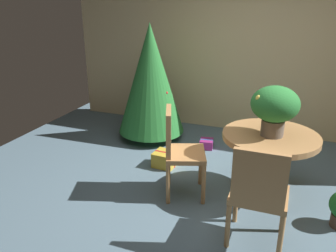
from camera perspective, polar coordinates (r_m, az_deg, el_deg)
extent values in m
plane|color=slate|center=(3.80, 8.66, -12.16)|extent=(6.60, 6.60, 0.00)
cube|color=beige|center=(5.42, 14.65, 12.20)|extent=(6.00, 0.10, 2.60)
cylinder|color=#B27F4C|center=(4.01, 15.69, -10.47)|extent=(0.51, 0.51, 0.04)
cylinder|color=#B27F4C|center=(3.86, 16.16, -6.33)|extent=(0.27, 0.27, 0.61)
cylinder|color=#B27F4C|center=(3.72, 16.67, -1.73)|extent=(0.99, 0.99, 0.06)
cylinder|color=#665B51|center=(3.65, 16.92, -0.25)|extent=(0.23, 0.23, 0.17)
ellipsoid|color=#287533|center=(3.58, 17.33, 3.52)|extent=(0.48, 0.48, 0.36)
sphere|color=#EAD14C|center=(3.68, 19.15, 3.98)|extent=(0.06, 0.06, 0.06)
sphere|color=#EAD14C|center=(3.45, 14.87, 4.44)|extent=(0.07, 0.07, 0.07)
sphere|color=#EAD14C|center=(3.64, 18.34, 5.20)|extent=(0.05, 0.05, 0.05)
cylinder|color=#B27F4C|center=(3.97, 5.42, -6.68)|extent=(0.04, 0.04, 0.45)
cylinder|color=#B27F4C|center=(3.62, 5.90, -9.63)|extent=(0.04, 0.04, 0.45)
cylinder|color=#B27F4C|center=(3.95, 0.09, -6.67)|extent=(0.04, 0.04, 0.45)
cylinder|color=#B27F4C|center=(3.60, 0.01, -9.64)|extent=(0.04, 0.04, 0.45)
cube|color=#B27F4C|center=(3.66, 2.93, -4.65)|extent=(0.54, 0.56, 0.05)
cube|color=#B27F4C|center=(3.56, 0.10, -0.86)|extent=(0.18, 0.40, 0.47)
cylinder|color=#B27F4C|center=(3.40, 11.20, -12.28)|extent=(0.04, 0.04, 0.43)
cylinder|color=#B27F4C|center=(3.38, 18.61, -13.30)|extent=(0.04, 0.04, 0.43)
cylinder|color=#B27F4C|center=(3.09, 9.88, -15.98)|extent=(0.04, 0.04, 0.43)
cylinder|color=#B27F4C|center=(3.07, 18.18, -17.17)|extent=(0.04, 0.04, 0.43)
cube|color=#B27F4C|center=(3.10, 14.87, -10.98)|extent=(0.48, 0.43, 0.05)
cube|color=#B27F4C|center=(2.81, 14.89, -8.43)|extent=(0.43, 0.05, 0.47)
cylinder|color=brown|center=(5.31, -2.74, -1.25)|extent=(0.10, 0.10, 0.12)
cone|color=#287533|center=(5.05, -2.90, 7.79)|extent=(0.98, 0.98, 1.60)
sphere|color=red|center=(4.92, -0.23, 5.52)|extent=(0.04, 0.04, 0.04)
sphere|color=#2D51A8|center=(5.16, -0.41, 7.94)|extent=(0.05, 0.05, 0.05)
sphere|color=#2D51A8|center=(4.85, -3.26, 4.19)|extent=(0.05, 0.05, 0.05)
sphere|color=gold|center=(5.32, -1.18, 6.05)|extent=(0.07, 0.07, 0.07)
sphere|color=#2D51A8|center=(4.99, -6.00, 2.54)|extent=(0.06, 0.06, 0.06)
sphere|color=gold|center=(4.84, -3.20, 2.54)|extent=(0.07, 0.07, 0.07)
cube|color=#9E287A|center=(4.97, 6.40, -2.92)|extent=(0.21, 0.23, 0.12)
cube|color=#1E569E|center=(4.97, 6.40, -2.92)|extent=(0.19, 0.06, 0.12)
cube|color=gold|center=(4.41, -0.52, -5.50)|extent=(0.29, 0.27, 0.19)
cube|color=red|center=(4.41, -0.52, -5.50)|extent=(0.27, 0.05, 0.19)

